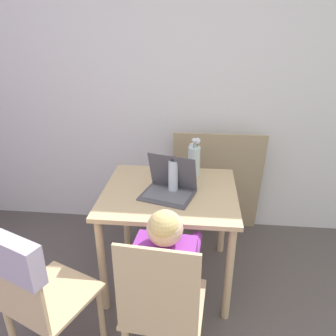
{
  "coord_description": "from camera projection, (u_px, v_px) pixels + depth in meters",
  "views": [
    {
      "loc": [
        -0.09,
        -0.53,
        1.79
      ],
      "look_at": [
        -0.28,
        1.4,
        0.92
      ],
      "focal_mm": 35.0,
      "sensor_mm": 36.0,
      "label": 1
    }
  ],
  "objects": [
    {
      "name": "wall_back",
      "position": [
        212.0,
        93.0,
        2.71
      ],
      "size": [
        6.4,
        0.05,
        2.5
      ],
      "color": "white",
      "rests_on": "ground_plane"
    },
    {
      "name": "dining_table",
      "position": [
        170.0,
        204.0,
        2.26
      ],
      "size": [
        0.9,
        0.79,
        0.74
      ],
      "color": "#D6B784",
      "rests_on": "ground_plane"
    },
    {
      "name": "chair_occupied",
      "position": [
        162.0,
        309.0,
        1.63
      ],
      "size": [
        0.43,
        0.43,
        0.94
      ],
      "rotation": [
        0.0,
        0.0,
        3.05
      ],
      "color": "#D6B784",
      "rests_on": "ground_plane"
    },
    {
      "name": "chair_spare",
      "position": [
        28.0,
        283.0,
        1.59
      ],
      "size": [
        0.53,
        0.55,
        0.95
      ],
      "rotation": [
        0.0,
        0.0,
        2.74
      ],
      "color": "#D6B784",
      "rests_on": "ground_plane"
    },
    {
      "name": "person_seated",
      "position": [
        167.0,
        267.0,
        1.69
      ],
      "size": [
        0.34,
        0.44,
        1.01
      ],
      "rotation": [
        0.0,
        0.0,
        3.05
      ],
      "color": "purple",
      "rests_on": "ground_plane"
    },
    {
      "name": "laptop",
      "position": [
        169.0,
        185.0,
        2.16
      ],
      "size": [
        0.39,
        0.34,
        0.26
      ],
      "rotation": [
        0.0,
        0.0,
        -0.28
      ],
      "color": "#4C4C51",
      "rests_on": "dining_table"
    },
    {
      "name": "flower_vase",
      "position": [
        194.0,
        160.0,
        2.38
      ],
      "size": [
        0.09,
        0.09,
        0.3
      ],
      "color": "silver",
      "rests_on": "dining_table"
    },
    {
      "name": "water_bottle",
      "position": [
        173.0,
        175.0,
        2.17
      ],
      "size": [
        0.07,
        0.07,
        0.25
      ],
      "color": "silver",
      "rests_on": "dining_table"
    },
    {
      "name": "cardboard_panel",
      "position": [
        217.0,
        183.0,
        2.91
      ],
      "size": [
        0.77,
        0.15,
        0.96
      ],
      "color": "tan",
      "rests_on": "ground_plane"
    }
  ]
}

